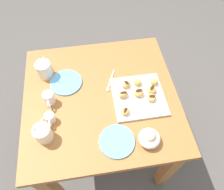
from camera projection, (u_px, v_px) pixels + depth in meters
ground_plane at (104, 142)px, 1.82m from camera, size 8.00×8.00×0.00m
dining_table at (102, 108)px, 1.34m from camera, size 0.85×0.87×0.71m
pastry_plate_square at (138, 97)px, 1.21m from camera, size 0.29×0.29×0.02m
coffee_mug_cream_left at (43, 133)px, 1.05m from camera, size 0.12×0.09×0.13m
coffee_mug_cream_right at (44, 69)px, 1.27m from camera, size 0.13×0.09×0.15m
cream_pitcher_white at (49, 98)px, 1.17m from camera, size 0.10×0.06×0.07m
ice_cream_bowl at (149, 138)px, 1.05m from camera, size 0.11×0.11×0.08m
chocolate_sauce_pitcher at (50, 118)px, 1.11m from camera, size 0.09×0.05×0.06m
saucer_sky_left at (66, 82)px, 1.27m from camera, size 0.19×0.19×0.01m
saucer_sky_right at (117, 141)px, 1.07m from camera, size 0.18×0.18×0.01m
loose_spoon_near_saucer at (110, 83)px, 1.27m from camera, size 0.15×0.07×0.01m
beignet_0 at (154, 82)px, 1.24m from camera, size 0.06×0.06×0.04m
beignet_1 at (139, 92)px, 1.19m from camera, size 0.07×0.07×0.04m
chocolate_drizzle_1 at (139, 90)px, 1.18m from camera, size 0.03×0.04×0.00m
beignet_2 at (152, 98)px, 1.18m from camera, size 0.06×0.06×0.03m
chocolate_drizzle_2 at (152, 96)px, 1.17m from camera, size 0.02×0.04×0.00m
beignet_3 at (152, 90)px, 1.21m from camera, size 0.07×0.07×0.04m
chocolate_drizzle_3 at (152, 88)px, 1.19m from camera, size 0.04×0.04×0.00m
beignet_4 at (126, 84)px, 1.23m from camera, size 0.06×0.07×0.04m
chocolate_drizzle_4 at (126, 82)px, 1.21m from camera, size 0.03×0.03×0.00m
beignet_5 at (125, 111)px, 1.13m from camera, size 0.06×0.06×0.03m
chocolate_drizzle_5 at (125, 110)px, 1.12m from camera, size 0.04×0.03×0.00m
beignet_6 at (123, 94)px, 1.19m from camera, size 0.05×0.06×0.04m
chocolate_drizzle_6 at (123, 92)px, 1.17m from camera, size 0.01×0.04×0.00m
beignet_7 at (137, 82)px, 1.24m from camera, size 0.07×0.07×0.04m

